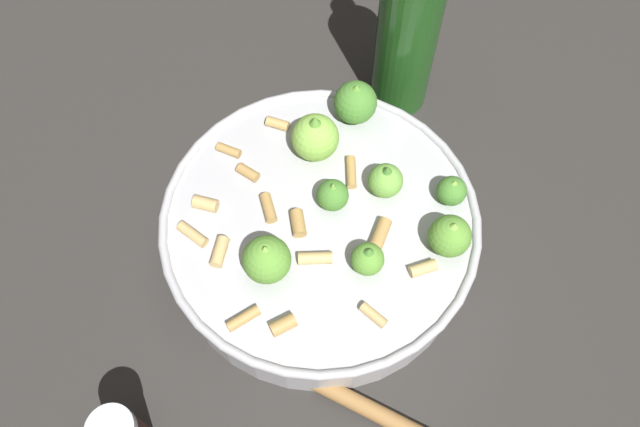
# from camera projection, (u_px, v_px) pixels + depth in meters

# --- Properties ---
(ground_plane) EXTENTS (2.40, 2.40, 0.00)m
(ground_plane) POSITION_uv_depth(u_px,v_px,m) (320.00, 246.00, 0.66)
(ground_plane) COLOR #2D2B28
(cooking_pan) EXTENTS (0.31, 0.31, 0.12)m
(cooking_pan) POSITION_uv_depth(u_px,v_px,m) (322.00, 228.00, 0.63)
(cooking_pan) COLOR #B7B7BC
(cooking_pan) RESTS_ON ground
(olive_oil_bottle) EXTENTS (0.07, 0.07, 0.23)m
(olive_oil_bottle) POSITION_uv_depth(u_px,v_px,m) (407.00, 36.00, 0.67)
(olive_oil_bottle) COLOR #1E4C19
(olive_oil_bottle) RESTS_ON ground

